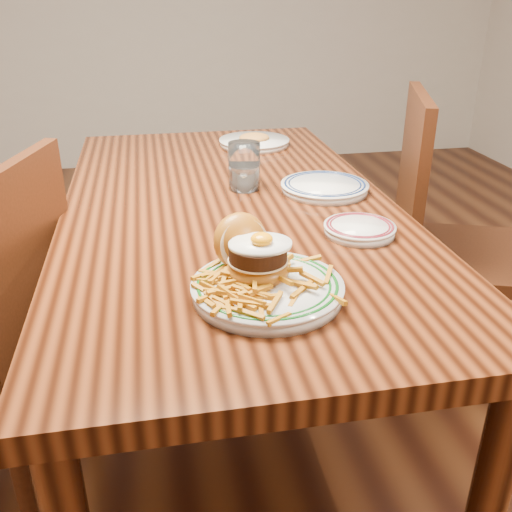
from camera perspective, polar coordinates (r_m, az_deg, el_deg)
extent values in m
plane|color=black|center=(1.89, -2.21, -16.41)|extent=(6.00, 6.00, 0.00)
cube|color=black|center=(1.51, -2.67, 4.53)|extent=(0.85, 1.60, 0.05)
cylinder|color=black|center=(2.33, -14.08, 1.59)|extent=(0.07, 0.07, 0.70)
cylinder|color=black|center=(2.39, 3.62, 2.96)|extent=(0.07, 0.07, 0.70)
cube|color=#3B190C|center=(1.37, -21.86, -0.83)|extent=(0.15, 0.43, 0.47)
cylinder|color=#3B190C|center=(1.52, -22.17, -20.76)|extent=(0.04, 0.04, 0.42)
cylinder|color=#3B190C|center=(1.77, -17.03, -12.37)|extent=(0.04, 0.04, 0.42)
cube|color=#3B190C|center=(1.96, 20.46, -0.12)|extent=(0.58, 0.58, 0.04)
cube|color=#3B190C|center=(1.84, 15.37, 7.84)|extent=(0.18, 0.44, 0.49)
cylinder|color=#3B190C|center=(2.29, 23.48, -3.87)|extent=(0.04, 0.04, 0.45)
cylinder|color=#3B190C|center=(2.21, 13.66, -3.34)|extent=(0.04, 0.04, 0.45)
cylinder|color=#3B190C|center=(1.88, 14.45, -9.07)|extent=(0.04, 0.04, 0.45)
cylinder|color=silver|center=(1.04, 1.14, -3.55)|extent=(0.27, 0.27, 0.02)
cylinder|color=silver|center=(1.03, 1.14, -2.89)|extent=(0.28, 0.28, 0.01)
torus|color=#0C4611|center=(1.03, 1.14, -2.79)|extent=(0.26, 0.26, 0.01)
torus|color=#0C4611|center=(1.03, 1.14, -2.79)|extent=(0.23, 0.23, 0.01)
ellipsoid|color=#A35A15|center=(1.05, 0.19, -1.37)|extent=(0.12, 0.12, 0.05)
cylinder|color=#DAB788|center=(1.04, 0.20, -0.42)|extent=(0.11, 0.11, 0.00)
cylinder|color=black|center=(1.04, 0.20, 0.36)|extent=(0.11, 0.11, 0.03)
ellipsoid|color=white|center=(1.03, 0.43, 1.19)|extent=(0.12, 0.10, 0.01)
ellipsoid|color=orange|center=(1.02, 0.57, 1.71)|extent=(0.04, 0.04, 0.02)
ellipsoid|color=#A35A15|center=(1.09, -1.55, 1.50)|extent=(0.14, 0.12, 0.12)
cylinder|color=#DAB788|center=(1.08, -1.11, 1.08)|extent=(0.11, 0.07, 0.10)
cylinder|color=silver|center=(1.32, 10.30, 2.50)|extent=(0.16, 0.16, 0.02)
cylinder|color=silver|center=(1.31, 10.34, 2.95)|extent=(0.16, 0.16, 0.01)
torus|color=maroon|center=(1.31, 10.34, 3.02)|extent=(0.15, 0.15, 0.01)
torus|color=maroon|center=(1.31, 10.34, 3.02)|extent=(0.14, 0.14, 0.01)
cube|color=silver|center=(1.33, 10.96, 3.19)|extent=(0.08, 0.08, 0.00)
cylinder|color=silver|center=(1.59, 6.86, 6.72)|extent=(0.24, 0.24, 0.02)
cylinder|color=silver|center=(1.58, 6.88, 7.12)|extent=(0.24, 0.24, 0.01)
torus|color=#0E1D47|center=(1.58, 6.88, 7.19)|extent=(0.22, 0.22, 0.01)
torus|color=#0E1D47|center=(1.58, 6.88, 7.19)|extent=(0.20, 0.20, 0.01)
cylinder|color=white|center=(1.58, -1.19, 8.97)|extent=(0.09, 0.09, 0.13)
cylinder|color=silver|center=(1.59, -1.18, 7.92)|extent=(0.07, 0.07, 0.06)
cylinder|color=silver|center=(2.05, -0.18, 11.22)|extent=(0.24, 0.24, 0.02)
cylinder|color=silver|center=(2.05, -0.18, 11.54)|extent=(0.25, 0.25, 0.01)
ellipsoid|color=#C28637|center=(2.04, -0.18, 11.76)|extent=(0.11, 0.09, 0.03)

